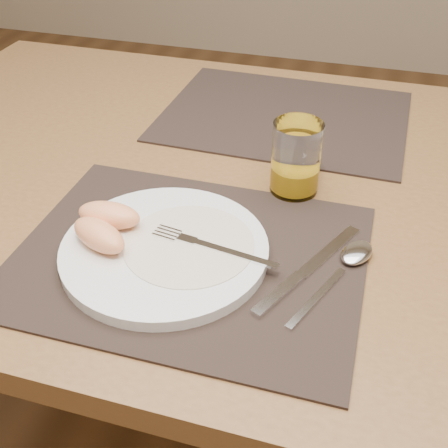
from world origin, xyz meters
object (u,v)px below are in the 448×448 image
placemat_far (284,116)px  juice_glass (296,161)px  knife (301,275)px  placemat_near (189,257)px  table (243,216)px  plate (165,250)px  fork (204,244)px  spoon (351,259)px

placemat_far → juice_glass: bearing=-75.6°
knife → placemat_near: bearing=-180.0°
table → juice_glass: size_ratio=12.68×
plate → juice_glass: (0.13, 0.20, 0.04)m
juice_glass → plate: bearing=-123.4°
plate → fork: bearing=15.2°
spoon → fork: bearing=-167.9°
placemat_far → fork: 0.43m
placemat_far → fork: fork is taller
placemat_near → juice_glass: (0.10, 0.19, 0.05)m
placemat_near → plate: plate is taller
plate → fork: (0.05, 0.01, 0.01)m
placemat_near → plate: bearing=-167.0°
table → juice_glass: 0.16m
table → knife: size_ratio=6.80×
plate → juice_glass: 0.24m
table → fork: size_ratio=8.00×
placemat_far → knife: (0.11, -0.44, 0.00)m
placemat_far → knife: size_ratio=2.19×
table → fork: 0.24m
placemat_far → juice_glass: 0.26m
table → spoon: spoon is taller
placemat_far → knife: knife is taller
placemat_near → fork: fork is taller
table → plate: bearing=-101.6°
knife → spoon: size_ratio=1.11×
fork → spoon: size_ratio=0.94×
placemat_near → placemat_far: (0.04, 0.44, 0.00)m
fork → juice_glass: (0.08, 0.19, 0.03)m
plate → placemat_far: bearing=81.3°
spoon → juice_glass: 0.18m
placemat_far → spoon: 0.43m
placemat_near → juice_glass: bearing=62.4°
placemat_near → placemat_far: bearing=85.2°
fork → plate: bearing=-164.8°
knife → spoon: spoon is taller
table → plate: plate is taller
fork → spoon: fork is taller
placemat_near → plate: (-0.03, -0.01, 0.01)m
knife → spoon: bearing=38.9°
placemat_far → fork: bearing=-92.5°
placemat_far → juice_glass: size_ratio=4.08×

